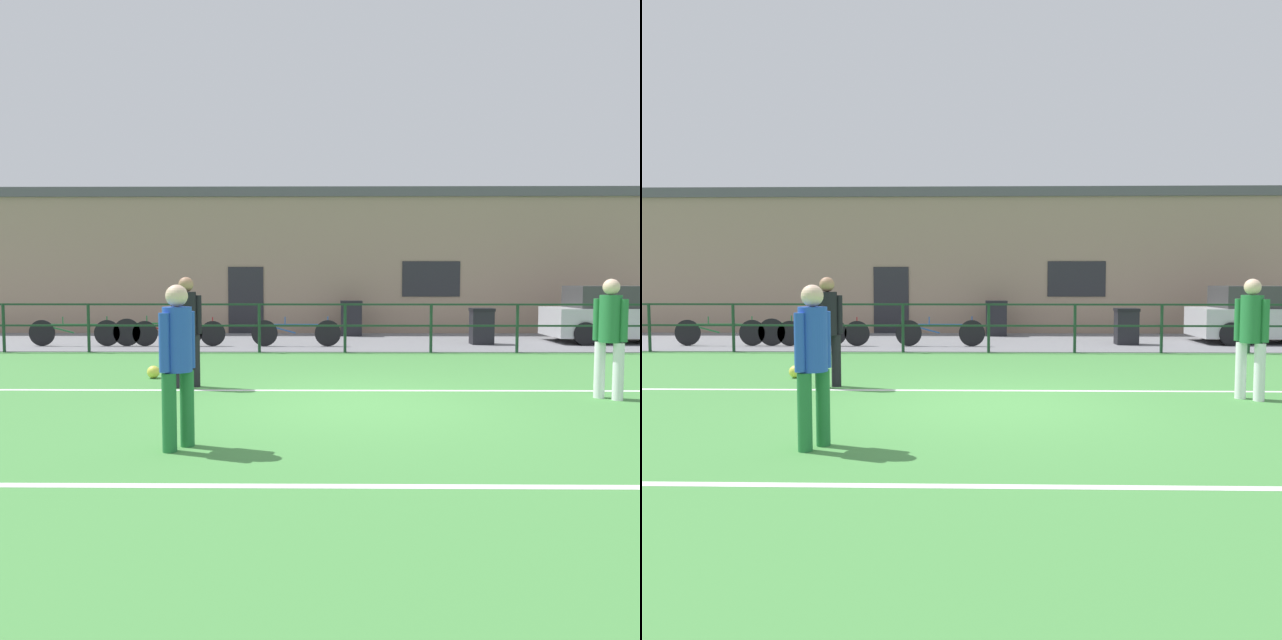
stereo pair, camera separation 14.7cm
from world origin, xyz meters
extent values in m
cube|color=#478C42|center=(0.00, 0.00, -0.02)|extent=(60.00, 44.00, 0.04)
cube|color=white|center=(0.00, 1.09, 0.00)|extent=(36.00, 0.11, 0.00)
cube|color=white|center=(0.00, -3.30, 0.00)|extent=(36.00, 0.11, 0.00)
cube|color=slate|center=(0.00, 8.50, 0.01)|extent=(48.00, 5.00, 0.02)
cylinder|color=#193823|center=(-8.00, 6.00, 0.57)|extent=(0.07, 0.07, 1.15)
cylinder|color=#193823|center=(-6.00, 6.00, 0.57)|extent=(0.07, 0.07, 1.15)
cylinder|color=#193823|center=(-4.00, 6.00, 0.57)|extent=(0.07, 0.07, 1.15)
cylinder|color=#193823|center=(-2.00, 6.00, 0.57)|extent=(0.07, 0.07, 1.15)
cylinder|color=#193823|center=(0.00, 6.00, 0.57)|extent=(0.07, 0.07, 1.15)
cylinder|color=#193823|center=(2.00, 6.00, 0.57)|extent=(0.07, 0.07, 1.15)
cylinder|color=#193823|center=(4.00, 6.00, 0.57)|extent=(0.07, 0.07, 1.15)
cylinder|color=#193823|center=(6.00, 6.00, 0.57)|extent=(0.07, 0.07, 1.15)
cube|color=#193823|center=(0.00, 6.00, 1.13)|extent=(36.00, 0.04, 0.04)
cube|color=#193823|center=(0.00, 6.00, 0.63)|extent=(36.00, 0.04, 0.04)
cube|color=gray|center=(0.00, 12.20, 2.14)|extent=(28.00, 2.40, 4.28)
cube|color=#232328|center=(-2.96, 10.98, 1.05)|extent=(1.10, 0.04, 2.10)
cube|color=#232328|center=(2.83, 10.98, 1.72)|extent=(1.80, 0.04, 1.10)
cube|color=#4C4C51|center=(0.00, 12.20, 4.43)|extent=(28.00, 2.56, 0.30)
cylinder|color=black|center=(-2.75, 1.30, 0.41)|extent=(0.15, 0.15, 0.83)
cylinder|color=black|center=(-2.52, 1.40, 0.41)|extent=(0.15, 0.15, 0.83)
cylinder|color=black|center=(-2.64, 1.35, 1.17)|extent=(0.31, 0.31, 0.68)
sphere|color=#A37556|center=(-2.64, 1.35, 1.63)|extent=(0.23, 0.23, 0.23)
cylinder|color=black|center=(-2.81, 1.28, 1.15)|extent=(0.11, 0.11, 0.61)
cylinder|color=black|center=(-2.47, 1.43, 1.15)|extent=(0.11, 0.11, 0.61)
cylinder|color=white|center=(3.50, 0.55, 0.41)|extent=(0.15, 0.15, 0.81)
cylinder|color=white|center=(3.69, 0.38, 0.41)|extent=(0.15, 0.15, 0.81)
cylinder|color=#237038|center=(3.59, 0.46, 1.15)|extent=(0.30, 0.30, 0.67)
sphere|color=beige|center=(3.59, 0.46, 1.60)|extent=(0.23, 0.23, 0.23)
cylinder|color=#237038|center=(3.46, 0.59, 1.13)|extent=(0.11, 0.11, 0.60)
cylinder|color=#237038|center=(3.73, 0.34, 1.13)|extent=(0.11, 0.11, 0.60)
cylinder|color=#237038|center=(-1.99, -2.29, 0.39)|extent=(0.14, 0.14, 0.78)
cylinder|color=#237038|center=(-1.86, -2.08, 0.39)|extent=(0.14, 0.14, 0.78)
cylinder|color=blue|center=(-1.92, -2.18, 1.11)|extent=(0.29, 0.29, 0.65)
sphere|color=beige|center=(-1.92, -2.18, 1.54)|extent=(0.22, 0.22, 0.22)
cylinder|color=blue|center=(-2.01, -2.33, 1.09)|extent=(0.10, 0.10, 0.58)
cylinder|color=blue|center=(-1.83, -2.03, 1.09)|extent=(0.10, 0.10, 0.58)
sphere|color=#E5E04C|center=(-3.43, 2.24, 0.11)|extent=(0.22, 0.22, 0.22)
cube|color=#B7B7BC|center=(7.53, 8.32, 0.57)|extent=(3.91, 1.71, 0.77)
cube|color=#373738|center=(7.33, 8.32, 1.24)|extent=(2.35, 1.44, 0.59)
cylinder|color=black|center=(6.20, 7.50, 0.32)|extent=(0.60, 0.18, 0.60)
cylinder|color=black|center=(6.20, 9.14, 0.32)|extent=(0.60, 0.18, 0.60)
cylinder|color=black|center=(-5.49, 7.20, 0.37)|extent=(0.70, 0.04, 0.70)
cylinder|color=black|center=(-3.92, 7.20, 0.37)|extent=(0.70, 0.04, 0.70)
cube|color=#1E6633|center=(-4.71, 7.20, 0.60)|extent=(1.23, 0.04, 0.04)
cube|color=#1E6633|center=(-5.10, 7.20, 0.48)|extent=(0.76, 0.03, 0.25)
cylinder|color=#1E6633|center=(-4.98, 7.20, 0.70)|extent=(0.03, 0.03, 0.20)
cylinder|color=#1E6633|center=(-3.92, 7.20, 0.67)|extent=(0.03, 0.03, 0.28)
cylinder|color=black|center=(-5.03, 7.20, 0.34)|extent=(0.64, 0.04, 0.64)
cylinder|color=black|center=(-3.31, 7.20, 0.34)|extent=(0.64, 0.04, 0.64)
cube|color=maroon|center=(-4.17, 7.20, 0.55)|extent=(1.34, 0.04, 0.04)
cube|color=maroon|center=(-4.60, 7.20, 0.44)|extent=(0.84, 0.03, 0.23)
cylinder|color=maroon|center=(-4.47, 7.20, 0.65)|extent=(0.03, 0.03, 0.20)
cylinder|color=maroon|center=(-3.31, 7.20, 0.62)|extent=(0.03, 0.03, 0.28)
cylinder|color=black|center=(-2.00, 7.20, 0.35)|extent=(0.66, 0.04, 0.66)
cylinder|color=black|center=(-0.40, 7.20, 0.35)|extent=(0.66, 0.04, 0.66)
cube|color=#234C99|center=(-1.20, 7.20, 0.57)|extent=(1.25, 0.04, 0.04)
cube|color=#234C99|center=(-1.60, 7.20, 0.46)|extent=(0.78, 0.03, 0.24)
cylinder|color=#234C99|center=(-1.48, 7.20, 0.67)|extent=(0.03, 0.03, 0.20)
cylinder|color=#234C99|center=(-0.40, 7.20, 0.64)|extent=(0.03, 0.03, 0.28)
cylinder|color=black|center=(-7.66, 7.20, 0.35)|extent=(0.66, 0.04, 0.66)
cylinder|color=black|center=(-6.00, 7.20, 0.35)|extent=(0.66, 0.04, 0.66)
cube|color=#1E6633|center=(-6.83, 7.20, 0.57)|extent=(1.30, 0.04, 0.04)
cube|color=#1E6633|center=(-7.25, 7.20, 0.46)|extent=(0.81, 0.03, 0.24)
cylinder|color=#1E6633|center=(-7.12, 7.20, 0.67)|extent=(0.03, 0.03, 0.20)
cylinder|color=#1E6633|center=(-6.00, 7.20, 0.64)|extent=(0.03, 0.03, 0.28)
cube|color=black|center=(0.31, 10.17, 0.51)|extent=(0.62, 0.52, 0.97)
cube|color=black|center=(0.31, 10.17, 1.03)|extent=(0.65, 0.55, 0.08)
cube|color=black|center=(3.62, 7.76, 0.45)|extent=(0.55, 0.47, 0.86)
cube|color=black|center=(3.62, 7.76, 0.92)|extent=(0.59, 0.50, 0.08)
camera|label=1|loc=(-0.43, -8.27, 1.70)|focal=34.53mm
camera|label=2|loc=(-0.29, -8.27, 1.70)|focal=34.53mm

